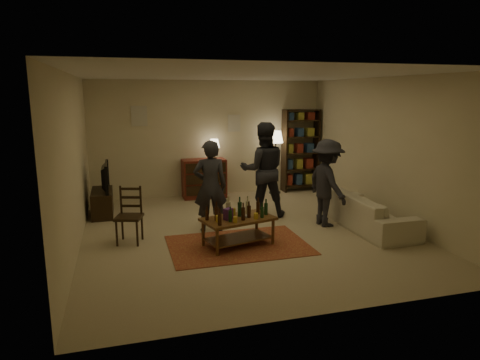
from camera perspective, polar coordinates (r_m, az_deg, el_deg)
name	(u,v)px	position (r m, az deg, el deg)	size (l,w,h in m)	color
floor	(245,232)	(7.61, 0.70, -6.90)	(6.00, 6.00, 0.00)	#C6B793
room_shell	(182,119)	(10.02, -7.79, 8.03)	(6.00, 6.00, 6.00)	beige
rug	(238,245)	(6.95, -0.23, -8.66)	(2.20, 1.50, 0.01)	maroon
coffee_table	(238,221)	(6.82, -0.28, -5.48)	(1.24, 0.87, 0.80)	brown
dining_chair	(130,213)	(7.20, -14.50, -4.27)	(0.50, 0.50, 0.93)	black
tv_stand	(102,196)	(8.96, -17.89, -2.07)	(0.40, 1.00, 1.06)	black
dresser	(204,177)	(10.00, -4.77, 0.36)	(1.00, 0.50, 1.36)	maroon
bookshelf	(300,150)	(10.70, 8.06, 4.05)	(0.90, 0.34, 2.02)	black
floor_lamp	(276,141)	(10.29, 4.78, 5.19)	(0.36, 0.36, 1.52)	black
sofa	(368,212)	(8.06, 16.75, -4.08)	(2.08, 0.81, 0.61)	beige
person_left	(210,186)	(7.47, -3.99, -0.83)	(0.59, 0.39, 1.62)	#2A2A32
person_right	(263,170)	(8.37, 3.10, 1.36)	(0.90, 0.70, 1.86)	#23232A
person_by_sofa	(327,183)	(7.94, 11.55, -0.40)	(1.03, 0.59, 1.59)	#24242B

